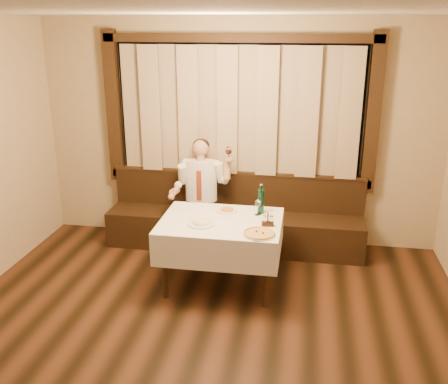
% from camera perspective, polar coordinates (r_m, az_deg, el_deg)
% --- Properties ---
extents(room, '(5.01, 6.01, 2.81)m').
position_cam_1_polar(room, '(4.32, -2.05, 2.32)').
color(room, black).
rests_on(room, ground).
extents(banquette, '(3.20, 0.61, 0.94)m').
position_cam_1_polar(banquette, '(6.35, 1.24, -3.51)').
color(banquette, black).
rests_on(banquette, ground).
extents(dining_table, '(1.27, 0.97, 0.76)m').
position_cam_1_polar(dining_table, '(5.29, -0.36, -4.28)').
color(dining_table, black).
rests_on(dining_table, ground).
extents(pizza, '(0.33, 0.33, 0.03)m').
position_cam_1_polar(pizza, '(4.90, 4.03, -4.74)').
color(pizza, white).
rests_on(pizza, dining_table).
extents(pasta_red, '(0.23, 0.23, 0.08)m').
position_cam_1_polar(pasta_red, '(5.47, 0.34, -1.90)').
color(pasta_red, white).
rests_on(pasta_red, dining_table).
extents(pasta_cream, '(0.29, 0.29, 0.10)m').
position_cam_1_polar(pasta_cream, '(5.12, -2.66, -3.31)').
color(pasta_cream, white).
rests_on(pasta_cream, dining_table).
extents(green_bottle, '(0.07, 0.07, 0.33)m').
position_cam_1_polar(green_bottle, '(5.40, 4.24, -1.01)').
color(green_bottle, '#0F472A').
rests_on(green_bottle, dining_table).
extents(table_wine_glass, '(0.07, 0.07, 0.17)m').
position_cam_1_polar(table_wine_glass, '(5.35, 3.87, -1.36)').
color(table_wine_glass, white).
rests_on(table_wine_glass, dining_table).
extents(cruet_caddy, '(0.13, 0.07, 0.13)m').
position_cam_1_polar(cruet_caddy, '(5.10, 5.03, -3.38)').
color(cruet_caddy, black).
rests_on(cruet_caddy, dining_table).
extents(seated_man, '(0.75, 0.56, 1.38)m').
position_cam_1_polar(seated_man, '(6.17, -2.70, 0.68)').
color(seated_man, black).
rests_on(seated_man, ground).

